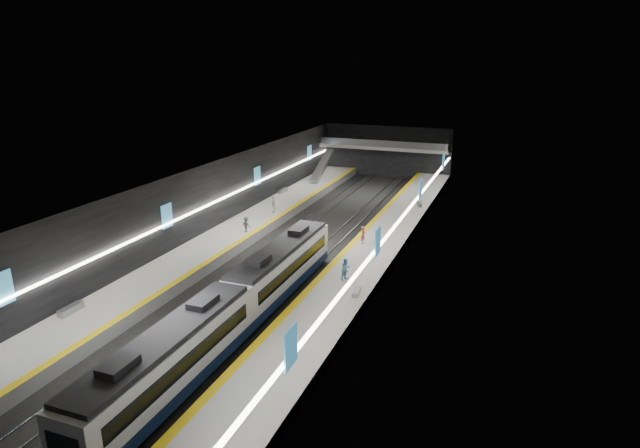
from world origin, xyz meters
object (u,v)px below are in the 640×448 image
at_px(bench_left_far, 283,191).
at_px(passenger_left_a, 274,204).
at_px(escalator, 322,166).
at_px(passenger_right_a, 363,235).
at_px(passenger_left_b, 246,225).
at_px(train, 235,305).
at_px(bench_right_near, 357,292).
at_px(bench_right_far, 419,204).
at_px(bench_left_near, 71,309).
at_px(passenger_right_b, 346,269).

bearing_deg(bench_left_far, passenger_left_a, -65.58).
relative_size(escalator, passenger_left_a, 4.04).
height_order(passenger_right_a, passenger_left_b, passenger_right_a).
bearing_deg(train, bench_right_near, 47.28).
relative_size(train, passenger_left_a, 15.17).
bearing_deg(bench_right_far, train, -118.41).
xyz_separation_m(train, escalator, (-10.00, 43.74, 0.70)).
bearing_deg(bench_right_near, passenger_left_b, 139.62).
bearing_deg(passenger_right_a, passenger_left_a, 66.90).
bearing_deg(passenger_left_b, bench_right_far, -112.29).
distance_m(passenger_right_a, passenger_left_b, 12.32).
distance_m(escalator, bench_left_near, 46.85).
bearing_deg(bench_left_near, passenger_right_b, 39.14).
relative_size(bench_right_near, bench_right_far, 0.99).
height_order(train, bench_left_near, train).
bearing_deg(passenger_left_b, passenger_right_a, -155.92).
relative_size(bench_right_near, passenger_right_b, 0.88).
relative_size(train, passenger_right_b, 16.38).
height_order(passenger_right_b, passenger_left_b, passenger_right_b).
bearing_deg(passenger_right_b, escalator, 46.21).
bearing_deg(escalator, train, -77.12).
bearing_deg(bench_left_far, bench_right_far, 5.45).
distance_m(bench_left_near, bench_right_near, 20.85).
xyz_separation_m(bench_left_far, passenger_right_a, (15.77, -15.66, 0.64)).
relative_size(passenger_left_a, passenger_left_b, 1.23).
bearing_deg(bench_left_far, escalator, 84.43).
bearing_deg(passenger_right_b, bench_left_far, 57.25).
distance_m(escalator, bench_left_far, 10.08).
relative_size(passenger_right_a, passenger_left_b, 1.09).
bearing_deg(passenger_right_a, bench_left_near, 148.82).
height_order(bench_right_far, passenger_left_a, passenger_left_a).
xyz_separation_m(train, bench_left_far, (-12.00, 34.01, -0.95)).
distance_m(bench_left_far, passenger_right_b, 29.86).
relative_size(bench_right_near, passenger_right_a, 0.91).
height_order(escalator, passenger_right_b, escalator).
bearing_deg(passenger_right_b, train, 175.06).
bearing_deg(train, bench_right_far, 79.37).
relative_size(bench_right_near, passenger_left_a, 0.81).
xyz_separation_m(bench_left_far, passenger_left_a, (2.97, -8.95, 0.75)).
distance_m(passenger_right_a, passenger_left_a, 14.45).
bearing_deg(train, bench_left_near, -165.29).
xyz_separation_m(train, bench_left_near, (-11.63, -3.05, -0.95)).
bearing_deg(bench_right_near, bench_right_far, 84.52).
height_order(bench_right_near, passenger_left_a, passenger_left_a).
bearing_deg(passenger_left_a, bench_right_far, 103.60).
height_order(bench_left_far, bench_right_far, bench_left_far).
bearing_deg(bench_left_near, bench_right_near, 31.34).
height_order(bench_left_near, bench_right_far, bench_left_near).
xyz_separation_m(bench_right_near, passenger_left_a, (-15.60, 17.94, 0.79)).
height_order(escalator, bench_left_near, escalator).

